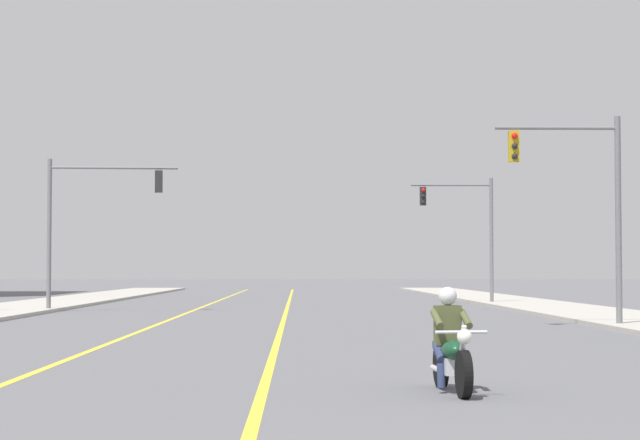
# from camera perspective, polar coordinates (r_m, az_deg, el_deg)

# --- Properties ---
(lane_stripe_center) EXTENTS (0.16, 100.00, 0.01)m
(lane_stripe_center) POSITION_cam_1_polar(r_m,az_deg,el_deg) (52.99, -1.58, -4.22)
(lane_stripe_center) COLOR yellow
(lane_stripe_center) RESTS_ON ground
(lane_stripe_left) EXTENTS (0.16, 100.00, 0.01)m
(lane_stripe_left) POSITION_cam_1_polar(r_m,az_deg,el_deg) (53.16, -5.76, -4.20)
(lane_stripe_left) COLOR yellow
(lane_stripe_left) RESTS_ON ground
(sidewalk_kerb_right) EXTENTS (4.40, 110.00, 0.14)m
(sidewalk_kerb_right) POSITION_cam_1_polar(r_m,az_deg,el_deg) (49.21, 11.83, -4.23)
(sidewalk_kerb_right) COLOR #ADA89E
(sidewalk_kerb_right) RESTS_ON ground
(sidewalk_kerb_left) EXTENTS (4.40, 110.00, 0.14)m
(sidewalk_kerb_left) POSITION_cam_1_polar(r_m,az_deg,el_deg) (49.44, -15.02, -4.19)
(sidewalk_kerb_left) COLOR #ADA89E
(sidewalk_kerb_left) RESTS_ON ground
(motorcycle_with_rider) EXTENTS (0.70, 2.19, 1.46)m
(motorcycle_with_rider) POSITION_cam_1_polar(r_m,az_deg,el_deg) (16.77, 6.26, -6.18)
(motorcycle_with_rider) COLOR black
(motorcycle_with_rider) RESTS_ON ground
(traffic_signal_near_right) EXTENTS (3.69, 0.37, 6.20)m
(traffic_signal_near_right) POSITION_cam_1_polar(r_m,az_deg,el_deg) (35.79, 12.46, 1.39)
(traffic_signal_near_right) COLOR slate
(traffic_signal_near_right) RESTS_ON ground
(traffic_signal_near_left) EXTENTS (5.27, 0.54, 6.20)m
(traffic_signal_near_left) POSITION_cam_1_polar(r_m,az_deg,el_deg) (49.47, -11.04, 0.47)
(traffic_signal_near_left) COLOR slate
(traffic_signal_near_left) RESTS_ON ground
(traffic_signal_mid_right) EXTENTS (4.04, 0.37, 6.20)m
(traffic_signal_mid_right) POSITION_cam_1_polar(r_m,az_deg,el_deg) (58.99, 7.10, -0.09)
(traffic_signal_mid_right) COLOR slate
(traffic_signal_mid_right) RESTS_ON ground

